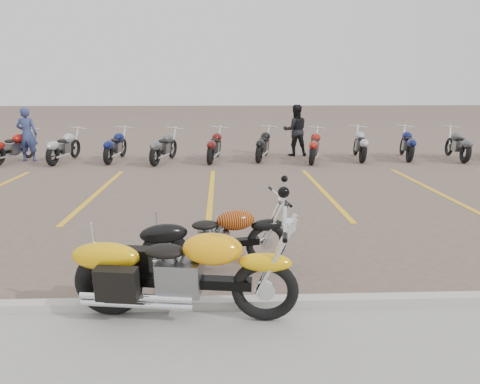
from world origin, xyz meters
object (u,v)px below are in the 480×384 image
object	(u,v)px
yellow_cruiser	(180,275)
flame_cruiser	(212,241)
person_a	(27,134)
person_b	(295,130)

from	to	relation	value
yellow_cruiser	flame_cruiser	bearing A→B (deg)	84.37
person_a	person_b	size ratio (longest dim) A/B	0.99
yellow_cruiser	person_b	world-z (taller)	person_b
flame_cruiser	yellow_cruiser	bearing A→B (deg)	-117.36
flame_cruiser	person_a	size ratio (longest dim) A/B	1.14
person_b	person_a	bearing A→B (deg)	2.39
yellow_cruiser	person_a	distance (m)	12.53
yellow_cruiser	flame_cruiser	distance (m)	1.40
yellow_cruiser	flame_cruiser	xyz separation A→B (m)	(0.33, 1.35, -0.08)
yellow_cruiser	person_a	size ratio (longest dim) A/B	1.37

